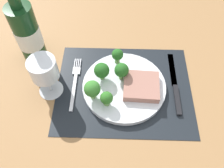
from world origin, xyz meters
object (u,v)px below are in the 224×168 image
knife (175,87)px  fork (75,82)px  steak (141,86)px  plate (124,86)px  wine_bottle (27,33)px  wine_glass (44,71)px

knife → fork: bearing=-180.0°
steak → fork: (-20.00, 2.43, -2.47)cm
plate → knife: size_ratio=1.08×
fork → wine_bottle: size_ratio=0.67×
fork → plate: bearing=-6.1°
knife → wine_glass: 38.50cm
plate → steak: bearing=-11.6°
steak → fork: steak is taller
fork → wine_glass: bearing=-159.5°
plate → knife: 15.53cm
plate → wine_bottle: 33.13cm
plate → fork: bearing=174.6°
steak → wine_glass: bearing=-179.5°
plate → wine_glass: (-21.90, -1.24, 8.42)cm
wine_bottle → fork: bearing=-37.3°
plate → knife: (15.51, 0.53, -0.50)cm
plate → wine_bottle: size_ratio=0.87×
fork → wine_bottle: 20.45cm
knife → wine_bottle: size_ratio=0.80×
fork → steak: bearing=-7.7°
plate → wine_glass: wine_glass is taller
wine_glass → fork: bearing=21.2°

